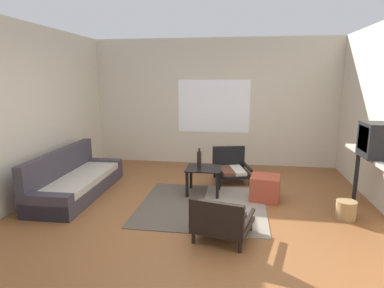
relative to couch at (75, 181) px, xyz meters
name	(u,v)px	position (x,y,z in m)	size (l,w,h in m)	color
ground_plane	(193,221)	(2.06, -0.72, -0.22)	(7.80, 7.80, 0.00)	brown
far_wall_with_window	(214,103)	(2.06, 2.34, 1.13)	(5.60, 0.13, 2.70)	beige
side_wall_left	(17,114)	(-0.60, -0.42, 1.13)	(0.12, 6.60, 2.70)	beige
area_rug	(202,206)	(2.12, -0.19, -0.22)	(1.86, 1.80, 0.01)	#4C4238
couch	(75,181)	(0.00, 0.00, 0.00)	(0.79, 2.10, 0.73)	#38333D
coffee_table	(204,174)	(2.08, 0.34, 0.12)	(0.56, 0.50, 0.44)	black
armchair_by_window	(231,167)	(2.49, 1.15, 0.03)	(0.76, 0.77, 0.60)	black
armchair_striped_foreground	(221,221)	(2.46, -1.17, 0.02)	(0.76, 0.76, 0.55)	black
ottoman_orange	(265,188)	(3.06, 0.21, -0.03)	(0.44, 0.44, 0.38)	#993D28
console_shelf	(377,164)	(4.40, -0.37, 0.56)	(0.36, 1.44, 0.91)	#B2AD9E
crt_television	(384,140)	(4.40, -0.50, 0.90)	(0.50, 0.43, 0.43)	black
clay_vase	(366,141)	(4.40, 0.06, 0.79)	(0.24, 0.24, 0.31)	#935B38
glass_bottle	(199,159)	(2.00, 0.38, 0.35)	(0.07, 0.07, 0.32)	black
wicker_basket	(346,210)	(4.09, -0.34, -0.10)	(0.26, 0.26, 0.25)	#9E7A4C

